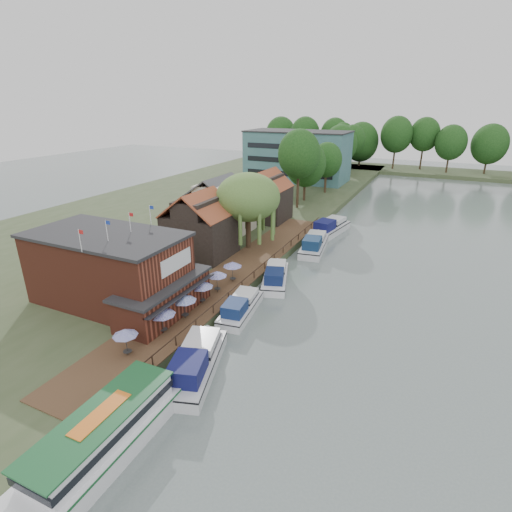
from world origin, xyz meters
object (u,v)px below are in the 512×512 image
at_px(umbrella_2, 185,307).
at_px(cruiser_0, 196,359).
at_px(swan, 184,402).
at_px(umbrella_1, 163,321).
at_px(cruiser_4, 330,226).
at_px(cruiser_1, 241,305).
at_px(cruiser_3, 314,242).
at_px(hotel_block, 297,156).
at_px(cruiser_2, 275,274).
at_px(umbrella_3, 202,293).
at_px(pub, 125,271).
at_px(umbrella_4, 217,281).
at_px(umbrella_0, 126,342).
at_px(cottage_a, 200,224).
at_px(umbrella_5, 233,272).
at_px(cottage_c, 267,195).
at_px(tour_boat, 95,441).
at_px(cottage_b, 219,205).
at_px(willow, 248,212).

height_order(umbrella_2, cruiser_0, umbrella_2).
bearing_deg(swan, cruiser_0, 109.81).
relative_size(umbrella_1, cruiser_4, 0.22).
height_order(cruiser_1, cruiser_3, cruiser_3).
xyz_separation_m(hotel_block, cruiser_2, (18.50, -57.95, -6.02)).
distance_m(umbrella_3, cruiser_2, 10.59).
bearing_deg(pub, cruiser_1, 24.65).
bearing_deg(umbrella_4, umbrella_0, -92.94).
bearing_deg(cottage_a, umbrella_3, -56.96).
bearing_deg(umbrella_5, umbrella_1, -91.70).
distance_m(cottage_c, tour_boat, 49.91).
xyz_separation_m(umbrella_3, cruiser_1, (3.59, 1.44, -1.22)).
bearing_deg(umbrella_1, cottage_c, 100.09).
height_order(cottage_b, cruiser_1, cottage_b).
bearing_deg(umbrella_4, willow, 102.98).
distance_m(cottage_a, tour_boat, 32.05).
distance_m(cottage_b, umbrella_0, 33.46).
bearing_deg(cottage_a, tour_boat, -68.47).
relative_size(cottage_b, umbrella_1, 3.99).
height_order(pub, umbrella_4, pub).
distance_m(pub, hotel_block, 71.49).
distance_m(umbrella_1, tour_boat, 12.45).
bearing_deg(willow, cruiser_4, 61.48).
distance_m(cottage_a, umbrella_4, 12.08).
distance_m(willow, umbrella_5, 12.01).
relative_size(umbrella_2, cruiser_3, 0.23).
distance_m(umbrella_1, cruiser_2, 16.46).
distance_m(pub, swan, 15.80).
height_order(hotel_block, cottage_c, hotel_block).
distance_m(umbrella_4, cruiser_2, 7.96).
bearing_deg(cruiser_3, cottage_b, 173.86).
bearing_deg(cottage_a, cruiser_3, 40.53).
relative_size(pub, cruiser_1, 2.24).
bearing_deg(tour_boat, swan, 71.79).
bearing_deg(umbrella_3, cottage_c, 102.19).
bearing_deg(cottage_a, umbrella_0, -72.13).
xyz_separation_m(umbrella_3, tour_boat, (4.05, -17.87, -0.78)).
bearing_deg(umbrella_3, cottage_b, 116.07).
distance_m(pub, cruiser_4, 36.10).
distance_m(umbrella_3, cruiser_4, 31.26).
bearing_deg(willow, cruiser_0, -72.59).
relative_size(cottage_c, cruiser_2, 0.90).
relative_size(cottage_a, swan, 19.55).
relative_size(cottage_a, cruiser_4, 0.79).
relative_size(umbrella_4, swan, 5.40).
xyz_separation_m(cottage_a, umbrella_1, (7.56, -17.89, -2.96)).
bearing_deg(swan, cottage_c, 106.51).
xyz_separation_m(umbrella_2, cruiser_3, (4.49, 25.43, -1.03)).
distance_m(willow, swan, 30.47).
bearing_deg(umbrella_3, cruiser_2, 68.48).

